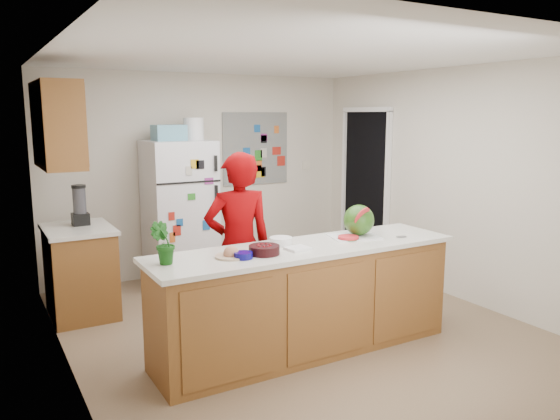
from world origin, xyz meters
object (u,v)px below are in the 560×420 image
watermelon (359,220)px  person (238,247)px  cherry_bowl (264,250)px  refrigerator (180,213)px

watermelon → person: bearing=154.0°
cherry_bowl → refrigerator: bearing=85.9°
cherry_bowl → watermelon: bearing=7.8°
refrigerator → watermelon: size_ratio=6.21×
refrigerator → cherry_bowl: refrigerator is taller
watermelon → cherry_bowl: size_ratio=1.13×
person → watermelon: size_ratio=6.14×
watermelon → cherry_bowl: bearing=-172.2°
refrigerator → person: (-0.11, -1.83, -0.01)m
person → cherry_bowl: size_ratio=6.92×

